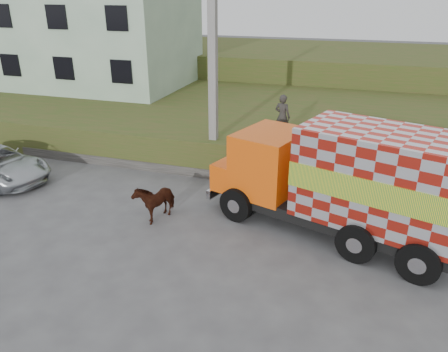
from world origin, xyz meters
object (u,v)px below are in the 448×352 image
(cargo_truck, at_px, (348,181))
(cow, at_px, (155,200))
(pedestrian, at_px, (282,117))
(utility_pole, at_px, (213,74))

(cargo_truck, xyz_separation_m, cow, (-5.99, -0.78, -1.16))
(cow, bearing_deg, pedestrian, 73.38)
(cow, distance_m, pedestrian, 6.24)
(cargo_truck, xyz_separation_m, pedestrian, (-2.79, 4.29, 0.59))
(cargo_truck, distance_m, cow, 6.15)
(utility_pole, relative_size, pedestrian, 4.51)
(utility_pole, bearing_deg, cargo_truck, -32.08)
(cargo_truck, bearing_deg, cow, -154.50)
(utility_pole, height_order, pedestrian, utility_pole)
(utility_pole, xyz_separation_m, cargo_truck, (5.36, -3.36, -2.27))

